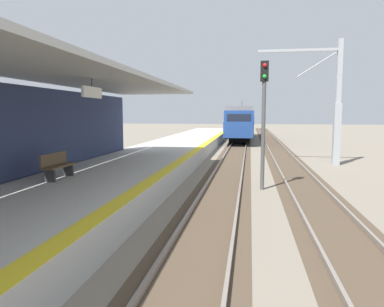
% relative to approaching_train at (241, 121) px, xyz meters
% --- Properties ---
extents(station_platform, '(5.00, 80.00, 0.91)m').
position_rel_approaching_train_xyz_m(station_platform, '(-4.40, -29.20, -1.73)').
color(station_platform, '#B7B5AD').
rests_on(station_platform, ground).
extents(track_pair_nearest_platform, '(2.34, 120.00, 0.16)m').
position_rel_approaching_train_xyz_m(track_pair_nearest_platform, '(-0.00, -25.20, -2.13)').
color(track_pair_nearest_platform, '#4C3D2D').
rests_on(track_pair_nearest_platform, ground).
extents(track_pair_middle, '(2.34, 120.00, 0.16)m').
position_rel_approaching_train_xyz_m(track_pair_middle, '(3.40, -25.20, -2.13)').
color(track_pair_middle, '#4C3D2D').
rests_on(track_pair_middle, ground).
extents(approaching_train, '(2.93, 19.60, 4.76)m').
position_rel_approaching_train_xyz_m(approaching_train, '(0.00, 0.00, 0.00)').
color(approaching_train, navy).
rests_on(approaching_train, ground).
extents(rail_signal_post, '(0.32, 0.34, 5.20)m').
position_rel_approaching_train_xyz_m(rail_signal_post, '(1.61, -28.87, 1.02)').
color(rail_signal_post, '#4C4C4C').
rests_on(rail_signal_post, ground).
extents(catenary_pylon_far_side, '(5.00, 0.40, 7.50)m').
position_rel_approaching_train_xyz_m(catenary_pylon_far_side, '(5.96, -20.90, 1.43)').
color(catenary_pylon_far_side, '#9EA3A8').
rests_on(catenary_pylon_far_side, ground).
extents(platform_bench, '(0.45, 1.60, 0.88)m').
position_rel_approaching_train_xyz_m(platform_bench, '(-5.40, -32.47, -0.80)').
color(platform_bench, brown).
rests_on(platform_bench, station_platform).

